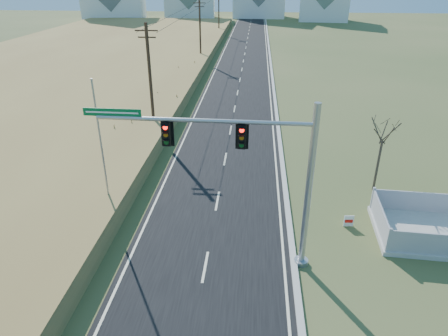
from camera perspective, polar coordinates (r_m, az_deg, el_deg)
ground at (r=20.85m, az=-2.01°, el=-10.50°), size 260.00×260.00×0.00m
road at (r=67.76m, az=2.93°, el=15.66°), size 8.00×180.00×0.06m
curb at (r=67.75m, az=6.57°, el=15.58°), size 0.30×180.00×0.18m
reed_marsh at (r=63.41m, az=-20.35°, el=13.96°), size 38.00×110.00×1.30m
utility_pole_near at (r=33.64m, az=-10.50°, el=12.45°), size 1.80×0.26×9.00m
utility_pole_mid at (r=62.66m, az=-3.44°, el=19.09°), size 1.80×0.26×9.00m
utility_pole_far at (r=92.31m, az=-0.75°, el=21.43°), size 1.80×0.26×9.00m
traffic_signal_mast at (r=17.13m, az=5.87°, el=-0.56°), size 9.93×0.68×7.90m
fence_enclosure at (r=23.88m, az=28.25°, el=-7.97°), size 6.60×4.72×1.45m
open_sign at (r=22.80m, az=17.39°, el=-7.23°), size 0.53×0.11×0.65m
flagpole at (r=22.50m, az=-16.77°, el=0.47°), size 0.35×0.35×7.78m
bare_tree at (r=25.54m, az=21.93°, el=5.05°), size 1.89×1.89×5.02m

